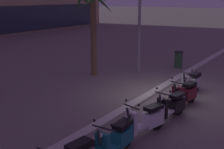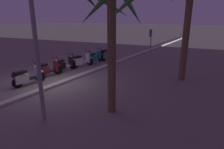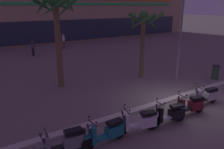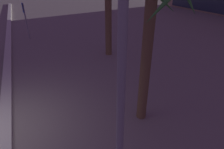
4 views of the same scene
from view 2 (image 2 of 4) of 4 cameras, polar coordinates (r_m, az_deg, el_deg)
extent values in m
plane|color=slate|center=(10.69, -17.30, -2.46)|extent=(200.00, 200.00, 0.00)
cube|color=#BCB7AD|center=(10.34, -15.67, -2.60)|extent=(60.00, 0.36, 0.12)
cylinder|color=black|center=(16.46, 0.30, 5.72)|extent=(0.53, 0.15, 0.52)
cylinder|color=black|center=(15.51, -2.52, 5.03)|extent=(0.53, 0.15, 0.52)
cube|color=black|center=(16.00, -0.96, 5.62)|extent=(0.63, 0.34, 0.08)
cube|color=slate|center=(15.63, -2.01, 5.83)|extent=(0.71, 0.39, 0.46)
cube|color=black|center=(15.56, -2.07, 7.15)|extent=(0.63, 0.36, 0.12)
cube|color=slate|center=(16.27, -0.09, 6.63)|extent=(0.17, 0.35, 0.66)
cube|color=slate|center=(16.41, 0.30, 6.71)|extent=(0.33, 0.19, 0.08)
cylinder|color=#333338|center=(16.31, 0.09, 7.18)|extent=(0.29, 0.10, 0.69)
cylinder|color=black|center=(16.19, -0.09, 8.27)|extent=(0.10, 0.56, 0.04)
sphere|color=white|center=(16.29, 0.13, 7.82)|extent=(0.12, 0.12, 0.12)
cube|color=black|center=(15.36, -2.73, 6.65)|extent=(0.26, 0.22, 0.16)
cylinder|color=black|center=(15.41, -3.54, 4.94)|extent=(0.52, 0.12, 0.52)
cylinder|color=black|center=(14.35, -6.42, 4.01)|extent=(0.52, 0.12, 0.52)
cube|color=#197075|center=(14.91, -4.82, 4.76)|extent=(0.61, 0.30, 0.08)
cube|color=#197075|center=(14.50, -5.92, 4.76)|extent=(0.69, 0.35, 0.42)
cube|color=black|center=(14.42, -6.01, 6.05)|extent=(0.61, 0.32, 0.12)
cube|color=#197075|center=(15.21, -3.93, 5.90)|extent=(0.15, 0.35, 0.66)
cube|color=#197075|center=(15.36, -3.56, 6.01)|extent=(0.33, 0.17, 0.08)
cylinder|color=#333338|center=(15.25, -3.77, 6.50)|extent=(0.29, 0.08, 0.69)
cylinder|color=black|center=(15.13, -3.96, 7.65)|extent=(0.06, 0.56, 0.04)
sphere|color=white|center=(15.23, -3.74, 7.18)|extent=(0.12, 0.12, 0.12)
cube|color=#197075|center=(14.21, -6.66, 5.47)|extent=(0.25, 0.21, 0.16)
sphere|color=black|center=(15.23, -4.77, 8.14)|extent=(0.07, 0.07, 0.07)
sphere|color=black|center=(14.97, -3.24, 8.03)|extent=(0.07, 0.07, 0.07)
cylinder|color=black|center=(14.14, -6.57, 3.82)|extent=(0.53, 0.23, 0.52)
cylinder|color=black|center=(13.42, -10.99, 2.94)|extent=(0.53, 0.23, 0.52)
cube|color=silver|center=(13.78, -8.57, 3.67)|extent=(0.65, 0.42, 0.08)
cube|color=white|center=(13.50, -10.24, 3.77)|extent=(0.74, 0.48, 0.43)
cube|color=black|center=(13.42, -10.39, 5.19)|extent=(0.66, 0.44, 0.12)
cube|color=white|center=(13.97, -7.20, 4.86)|extent=(0.22, 0.36, 0.66)
cube|color=white|center=(14.08, -6.61, 4.97)|extent=(0.35, 0.23, 0.08)
cylinder|color=#333338|center=(13.99, -6.96, 5.51)|extent=(0.29, 0.14, 0.69)
cylinder|color=black|center=(13.89, -7.27, 6.76)|extent=(0.18, 0.55, 0.04)
sphere|color=white|center=(13.97, -6.92, 6.25)|extent=(0.12, 0.12, 0.12)
cube|color=silver|center=(13.29, -11.38, 4.59)|extent=(0.28, 0.25, 0.16)
sphere|color=black|center=(14.05, -7.94, 7.34)|extent=(0.07, 0.07, 0.07)
sphere|color=black|center=(13.67, -6.75, 7.13)|extent=(0.07, 0.07, 0.07)
cylinder|color=black|center=(13.20, -11.48, 2.68)|extent=(0.53, 0.17, 0.52)
cylinder|color=black|center=(12.47, -16.03, 1.56)|extent=(0.53, 0.17, 0.52)
cube|color=silver|center=(12.84, -13.53, 2.44)|extent=(0.63, 0.36, 0.08)
cube|color=black|center=(12.56, -15.26, 2.42)|extent=(0.72, 0.41, 0.41)
cube|color=black|center=(12.47, -15.45, 3.88)|extent=(0.64, 0.38, 0.12)
cube|color=black|center=(13.03, -12.17, 3.77)|extent=(0.19, 0.36, 0.66)
cube|color=black|center=(13.13, -11.56, 3.91)|extent=(0.34, 0.20, 0.08)
cylinder|color=#333338|center=(13.04, -11.93, 4.48)|extent=(0.29, 0.11, 0.69)
cylinder|color=black|center=(12.93, -12.30, 5.80)|extent=(0.12, 0.56, 0.04)
sphere|color=white|center=(13.02, -11.91, 5.27)|extent=(0.12, 0.12, 0.12)
cube|color=silver|center=(12.34, -16.48, 3.19)|extent=(0.27, 0.23, 0.16)
sphere|color=black|center=(13.09, -13.05, 6.41)|extent=(0.07, 0.07, 0.07)
sphere|color=black|center=(12.71, -11.73, 6.21)|extent=(0.07, 0.07, 0.07)
cylinder|color=black|center=(12.21, -15.61, 1.29)|extent=(0.53, 0.18, 0.52)
cylinder|color=black|center=(11.60, -20.78, 0.03)|extent=(0.53, 0.18, 0.52)
cube|color=black|center=(11.90, -17.95, 1.00)|extent=(0.64, 0.37, 0.08)
cube|color=maroon|center=(11.66, -19.92, 1.03)|extent=(0.72, 0.43, 0.43)
cube|color=black|center=(11.57, -20.17, 2.66)|extent=(0.64, 0.39, 0.12)
cube|color=maroon|center=(12.05, -16.42, 2.44)|extent=(0.19, 0.36, 0.66)
cube|color=maroon|center=(12.14, -15.71, 2.61)|extent=(0.34, 0.21, 0.08)
cylinder|color=#333338|center=(12.05, -16.16, 3.21)|extent=(0.29, 0.12, 0.69)
cylinder|color=black|center=(11.95, -16.61, 4.63)|extent=(0.13, 0.56, 0.04)
sphere|color=white|center=(12.03, -16.15, 4.06)|extent=(0.12, 0.12, 0.12)
cube|color=black|center=(11.46, -21.34, 1.90)|extent=(0.27, 0.24, 0.16)
sphere|color=black|center=(12.12, -17.35, 5.30)|extent=(0.07, 0.07, 0.07)
sphere|color=black|center=(11.71, -16.10, 5.05)|extent=(0.07, 0.07, 0.07)
cylinder|color=black|center=(11.11, -20.46, -0.65)|extent=(0.53, 0.15, 0.52)
cylinder|color=black|center=(10.52, -26.35, -2.27)|extent=(0.53, 0.15, 0.52)
cube|color=black|center=(10.80, -23.13, -1.07)|extent=(0.62, 0.34, 0.08)
cube|color=silver|center=(10.57, -25.41, -1.17)|extent=(0.71, 0.38, 0.43)
cube|color=black|center=(10.47, -25.73, 0.59)|extent=(0.63, 0.35, 0.12)
cube|color=silver|center=(10.94, -21.40, 0.59)|extent=(0.17, 0.35, 0.66)
cube|color=silver|center=(11.03, -20.61, 0.79)|extent=(0.33, 0.19, 0.08)
cylinder|color=#333338|center=(10.94, -21.13, 1.44)|extent=(0.29, 0.10, 0.69)
cylinder|color=black|center=(10.83, -21.65, 2.98)|extent=(0.09, 0.56, 0.04)
sphere|color=white|center=(10.91, -21.13, 2.37)|extent=(0.12, 0.12, 0.12)
cube|color=black|center=(10.38, -27.02, -0.28)|extent=(0.26, 0.22, 0.16)
sphere|color=black|center=(11.00, -22.47, 3.73)|extent=(0.07, 0.07, 0.07)
sphere|color=black|center=(10.59, -21.13, 3.42)|extent=(0.07, 0.07, 0.07)
cylinder|color=#939399|center=(17.21, 11.46, 9.03)|extent=(0.09, 0.09, 2.40)
cube|color=#1947B7|center=(17.14, 11.45, 12.03)|extent=(0.60, 0.04, 0.60)
cube|color=white|center=(17.15, 11.40, 12.04)|extent=(0.33, 0.02, 0.33)
cylinder|color=brown|center=(11.06, 21.18, 11.19)|extent=(0.35, 0.35, 5.04)
cylinder|color=brown|center=(6.55, -0.10, 5.61)|extent=(0.29, 0.29, 4.19)
cone|color=#3D8438|center=(5.84, -3.56, 20.32)|extent=(0.38, 1.59, 1.35)
cone|color=#3D8438|center=(5.91, 4.92, 20.83)|extent=(1.65, 0.76, 1.25)
cone|color=#3D8438|center=(6.76, 5.47, 19.63)|extent=(1.07, 1.46, 1.38)
cone|color=#3D8438|center=(7.21, -1.54, 20.53)|extent=(1.39, 1.41, 1.14)
cylinder|color=#939399|center=(6.35, -21.93, 10.48)|extent=(0.14, 0.14, 5.59)
camera|label=1|loc=(21.06, -4.24, 17.98)|focal=46.68mm
camera|label=3|loc=(21.05, -12.99, 20.00)|focal=35.16mm
camera|label=4|loc=(6.52, -46.92, 17.74)|focal=30.42mm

